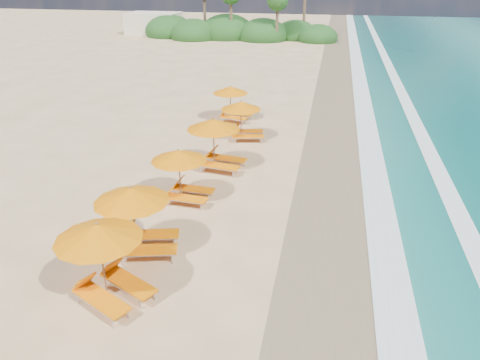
{
  "coord_description": "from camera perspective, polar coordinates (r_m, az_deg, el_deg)",
  "views": [
    {
      "loc": [
        3.2,
        -15.93,
        8.85
      ],
      "look_at": [
        0.0,
        0.0,
        1.2
      ],
      "focal_mm": 34.33,
      "sensor_mm": 36.0,
      "label": 1
    }
  ],
  "objects": [
    {
      "name": "station_1",
      "position": [
        13.54,
        -16.35,
        -9.32
      ],
      "size": [
        3.32,
        3.32,
        2.51
      ],
      "rotation": [
        0.0,
        0.0,
        -0.47
      ],
      "color": "olive",
      "rests_on": "ground"
    },
    {
      "name": "station_3",
      "position": [
        18.58,
        -7.02,
        0.96
      ],
      "size": [
        2.56,
        2.4,
        2.28
      ],
      "rotation": [
        0.0,
        0.0,
        -0.07
      ],
      "color": "olive",
      "rests_on": "ground"
    },
    {
      "name": "station_2",
      "position": [
        15.39,
        -12.38,
        -4.39
      ],
      "size": [
        3.1,
        3.0,
        2.5
      ],
      "rotation": [
        0.0,
        0.0,
        0.26
      ],
      "color": "olive",
      "rests_on": "ground"
    },
    {
      "name": "ground",
      "position": [
        18.5,
        0.0,
        -3.36
      ],
      "size": [
        160.0,
        160.0,
        0.0
      ],
      "primitive_type": "plane",
      "color": "#DBB780",
      "rests_on": "ground"
    },
    {
      "name": "surf_foam",
      "position": [
        18.54,
        20.83,
        -5.02
      ],
      "size": [
        4.0,
        160.0,
        0.01
      ],
      "color": "white",
      "rests_on": "ground"
    },
    {
      "name": "station_6",
      "position": [
        28.61,
        -0.88,
        9.77
      ],
      "size": [
        2.66,
        2.55,
        2.21
      ],
      "rotation": [
        0.0,
        0.0,
        -0.2
      ],
      "color": "olive",
      "rests_on": "ground"
    },
    {
      "name": "wet_sand",
      "position": [
        18.24,
        12.45,
        -4.45
      ],
      "size": [
        4.0,
        160.0,
        0.01
      ],
      "primitive_type": "cube",
      "color": "#886F51",
      "rests_on": "ground"
    },
    {
      "name": "treeline",
      "position": [
        63.32,
        -0.74,
        18.07
      ],
      "size": [
        25.8,
        8.8,
        9.74
      ],
      "color": "#163D14",
      "rests_on": "ground"
    },
    {
      "name": "station_4",
      "position": [
        21.42,
        -2.8,
        4.87
      ],
      "size": [
        2.99,
        2.85,
        2.53
      ],
      "rotation": [
        0.0,
        0.0,
        -0.16
      ],
      "color": "olive",
      "rests_on": "ground"
    },
    {
      "name": "station_5",
      "position": [
        25.3,
        0.52,
        7.73
      ],
      "size": [
        2.72,
        2.61,
        2.23
      ],
      "rotation": [
        0.0,
        0.0,
        0.21
      ],
      "color": "olive",
      "rests_on": "ground"
    },
    {
      "name": "beach_building",
      "position": [
        69.12,
        -10.66,
        18.61
      ],
      "size": [
        7.0,
        5.0,
        2.8
      ],
      "primitive_type": "cube",
      "color": "beige",
      "rests_on": "ground"
    }
  ]
}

